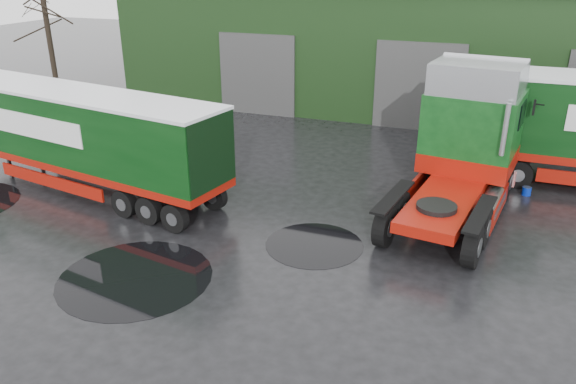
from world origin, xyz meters
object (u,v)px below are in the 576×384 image
object	(u,v)px
wash_bucket	(527,191)
tree_left	(47,24)
warehouse	(437,43)
hero_tractor	(457,149)
trailer_left	(82,142)

from	to	relation	value
wash_bucket	tree_left	size ratio (longest dim) A/B	0.04
warehouse	hero_tractor	size ratio (longest dim) A/B	4.39
hero_tractor	tree_left	size ratio (longest dim) A/B	0.87
warehouse	trailer_left	xyz separation A→B (m)	(-9.50, -17.44, -1.41)
warehouse	hero_tractor	bearing A→B (deg)	-80.84
warehouse	tree_left	world-z (taller)	tree_left
warehouse	trailer_left	world-z (taller)	warehouse
warehouse	wash_bucket	distance (m)	13.83
warehouse	wash_bucket	size ratio (longest dim) A/B	107.47
tree_left	warehouse	bearing A→B (deg)	22.83
warehouse	trailer_left	size ratio (longest dim) A/B	2.88
hero_tractor	wash_bucket	size ratio (longest dim) A/B	24.47
wash_bucket	tree_left	distance (m)	24.58
trailer_left	tree_left	distance (m)	13.63
warehouse	wash_bucket	world-z (taller)	warehouse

